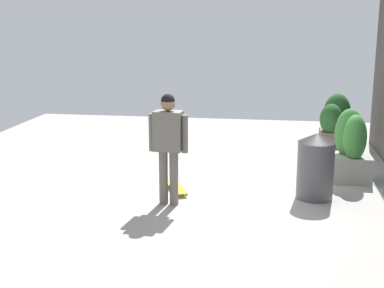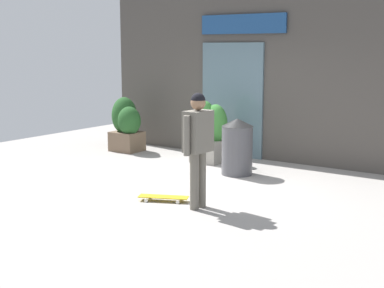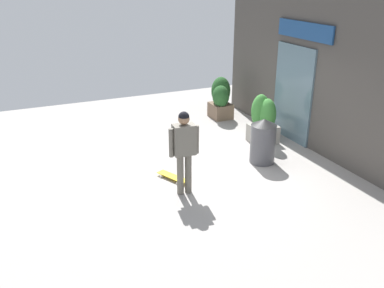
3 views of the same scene
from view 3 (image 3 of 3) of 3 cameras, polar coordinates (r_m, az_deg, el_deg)
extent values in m
plane|color=#9E9993|center=(9.37, 1.97, -2.74)|extent=(12.00, 12.00, 0.00)
cube|color=#4C4742|center=(10.25, 16.45, 9.43)|extent=(7.33, 0.25, 3.67)
cube|color=slate|center=(10.75, 13.54, 6.68)|extent=(1.44, 0.06, 2.36)
cube|color=navy|center=(10.27, 15.03, 14.66)|extent=(1.93, 0.05, 0.39)
cylinder|color=#666056|center=(7.98, -1.60, -4.14)|extent=(0.13, 0.13, 0.82)
cylinder|color=#666056|center=(8.03, -0.52, -3.97)|extent=(0.13, 0.13, 0.82)
cube|color=#6B665B|center=(7.72, -1.09, 0.61)|extent=(0.29, 0.42, 0.58)
cylinder|color=#6B665B|center=(7.66, -2.84, 0.15)|extent=(0.09, 0.09, 0.55)
cylinder|color=#6B665B|center=(7.81, 0.63, 0.62)|extent=(0.09, 0.09, 0.55)
sphere|color=#997051|center=(7.58, -1.12, 3.43)|extent=(0.21, 0.21, 0.21)
sphere|color=black|center=(7.57, -1.12, 3.69)|extent=(0.20, 0.20, 0.20)
cube|color=gold|center=(8.67, -2.66, -4.42)|extent=(0.76, 0.48, 0.02)
cylinder|color=silver|center=(8.78, -4.25, -4.40)|extent=(0.06, 0.05, 0.05)
cylinder|color=silver|center=(8.91, -3.30, -3.96)|extent=(0.06, 0.05, 0.05)
cylinder|color=silver|center=(8.47, -1.98, -5.38)|extent=(0.06, 0.05, 0.05)
cylinder|color=silver|center=(8.61, -1.02, -4.90)|extent=(0.06, 0.05, 0.05)
cube|color=gray|center=(10.64, 9.61, 1.39)|extent=(0.59, 0.64, 0.44)
ellipsoid|color=#387A33|center=(10.48, 9.28, 4.45)|extent=(0.41, 0.48, 0.84)
ellipsoid|color=#387A33|center=(10.36, 10.21, 4.01)|extent=(0.49, 0.38, 0.78)
cube|color=brown|center=(12.34, 3.89, 4.55)|extent=(0.64, 0.55, 0.43)
ellipsoid|color=#235123|center=(12.29, 4.28, 7.13)|extent=(0.38, 0.37, 0.78)
ellipsoid|color=#235123|center=(12.04, 3.93, 6.48)|extent=(0.53, 0.47, 0.62)
ellipsoid|color=#235123|center=(12.30, 3.94, 7.22)|extent=(0.57, 0.55, 0.82)
cylinder|color=#4C4C51|center=(9.43, 9.59, 0.02)|extent=(0.55, 0.55, 0.88)
cone|color=black|center=(9.25, 9.79, 2.94)|extent=(0.57, 0.57, 0.14)
camera|label=1|loc=(4.51, 71.13, -9.93)|focal=49.92mm
camera|label=2|loc=(4.54, -72.18, -16.42)|focal=51.36mm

